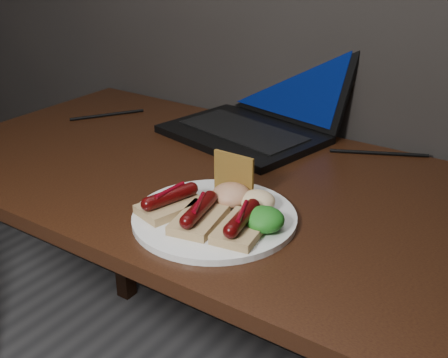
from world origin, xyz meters
The scene contains 11 objects.
desk centered at (0.00, 1.38, 0.66)m, with size 1.40×0.70×0.75m.
laptop centered at (-0.10, 1.65, 0.80)m, with size 0.43×0.42×0.25m.
desk_cables centered at (0.02, 1.53, 0.75)m, with size 1.12×0.42×0.01m.
plate centered at (0.07, 1.22, 0.76)m, with size 0.29×0.29×0.01m, color silver.
bread_sausage_left centered at (0.00, 1.19, 0.78)m, with size 0.10×0.13×0.04m.
bread_sausage_center centered at (0.07, 1.18, 0.78)m, with size 0.09×0.13×0.04m.
bread_sausage_right centered at (0.14, 1.19, 0.78)m, with size 0.09×0.13×0.04m.
crispbread centered at (0.06, 1.30, 0.80)m, with size 0.09×0.01×0.09m, color #A8802E.
salad_greens centered at (0.17, 1.22, 0.78)m, with size 0.07×0.07×0.04m, color #1C5B12.
salsa_mound centered at (0.07, 1.27, 0.78)m, with size 0.07×0.07×0.04m, color maroon.
coleslaw_mound centered at (0.12, 1.28, 0.78)m, with size 0.06×0.06×0.04m, color beige.
Camera 1 is at (0.58, 0.50, 1.24)m, focal length 45.00 mm.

